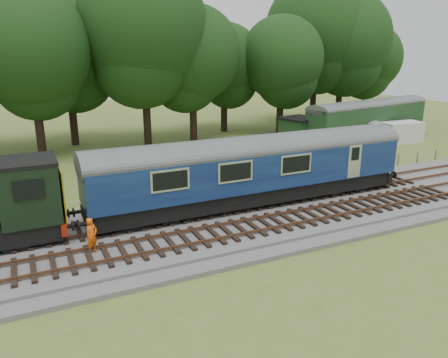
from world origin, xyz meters
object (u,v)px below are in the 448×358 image
dmu_railcar (253,164)px  caravan (401,132)px  worker (92,236)px  parked_coach (369,118)px

dmu_railcar → caravan: size_ratio=4.52×
worker → caravan: 33.09m
parked_coach → caravan: parked_coach is taller
dmu_railcar → caravan: (21.62, 9.91, -1.63)m
caravan → dmu_railcar: bearing=-152.0°
worker → caravan: size_ratio=0.39×
dmu_railcar → worker: 9.51m
dmu_railcar → caravan: bearing=24.6°
dmu_railcar → caravan: dmu_railcar is taller
dmu_railcar → worker: bearing=-164.7°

